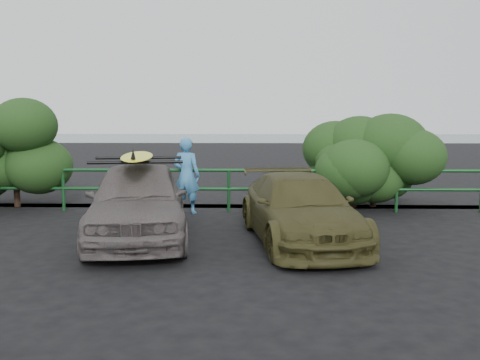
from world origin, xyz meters
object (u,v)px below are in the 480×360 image
(olive_vehicle, at_px, (300,209))
(man, at_px, (186,175))
(sedan, at_px, (138,201))
(guardrail, at_px, (187,190))
(surfboard, at_px, (137,156))

(olive_vehicle, relative_size, man, 2.33)
(sedan, height_order, olive_vehicle, sedan)
(olive_vehicle, bearing_deg, sedan, 168.73)
(guardrail, distance_m, surfboard, 3.25)
(surfboard, bearing_deg, sedan, 0.00)
(olive_vehicle, relative_size, surfboard, 1.55)
(guardrail, height_order, sedan, sedan)
(man, bearing_deg, surfboard, 93.90)
(sedan, bearing_deg, olive_vehicle, -10.99)
(guardrail, distance_m, man, 0.44)
(surfboard, bearing_deg, man, 70.07)
(man, height_order, surfboard, man)
(sedan, bearing_deg, surfboard, 0.00)
(guardrail, relative_size, surfboard, 5.20)
(sedan, distance_m, olive_vehicle, 2.96)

